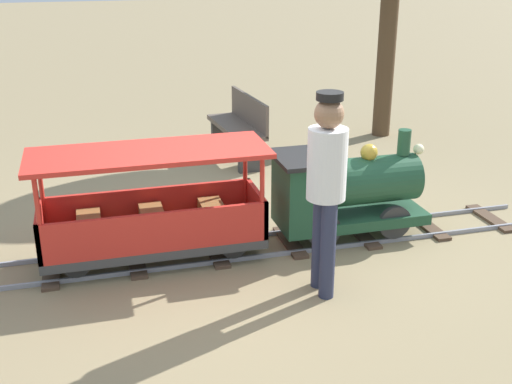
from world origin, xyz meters
The scene contains 6 objects.
ground_plane centered at (0.00, 0.00, 0.00)m, with size 60.00×60.00×0.00m, color #8C7A56.
track centered at (0.00, 0.07, 0.02)m, with size 0.68×5.70×0.04m.
locomotive centered at (0.00, 0.94, 0.48)m, with size 0.64×1.45×0.98m.
passenger_car centered at (0.00, -0.83, 0.42)m, with size 0.74×2.00×0.97m.
conductor_person centered at (0.90, 0.40, 0.96)m, with size 0.30×0.30×1.62m.
park_bench centered at (-2.65, 0.60, 0.42)m, with size 1.33×0.51×0.82m.
Camera 1 is at (5.12, -1.31, 2.59)m, focal length 44.88 mm.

